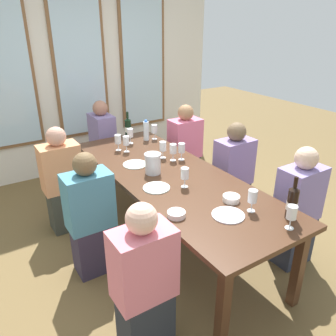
# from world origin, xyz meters

# --- Properties ---
(ground_plane) EXTENTS (12.00, 12.00, 0.00)m
(ground_plane) POSITION_xyz_m (0.00, 0.00, 0.00)
(ground_plane) COLOR brown
(back_wall_with_windows) EXTENTS (4.13, 0.10, 2.90)m
(back_wall_with_windows) POSITION_xyz_m (0.00, 2.26, 1.45)
(back_wall_with_windows) COLOR silver
(back_wall_with_windows) RESTS_ON ground
(dining_table) EXTENTS (0.93, 2.54, 0.74)m
(dining_table) POSITION_xyz_m (0.00, 0.00, 0.67)
(dining_table) COLOR #452918
(dining_table) RESTS_ON ground
(white_plate_0) EXTENTS (0.24, 0.24, 0.01)m
(white_plate_0) POSITION_xyz_m (-0.17, 0.38, 0.74)
(white_plate_0) COLOR white
(white_plate_0) RESTS_ON dining_table
(white_plate_1) EXTENTS (0.23, 0.23, 0.01)m
(white_plate_1) POSITION_xyz_m (-0.25, -0.15, 0.74)
(white_plate_1) COLOR white
(white_plate_1) RESTS_ON dining_table
(white_plate_2) EXTENTS (0.24, 0.24, 0.01)m
(white_plate_2) POSITION_xyz_m (-0.03, -0.80, 0.74)
(white_plate_2) COLOR white
(white_plate_2) RESTS_ON dining_table
(metal_pitcher) EXTENTS (0.16, 0.16, 0.19)m
(metal_pitcher) POSITION_xyz_m (-0.12, 0.12, 0.84)
(metal_pitcher) COLOR silver
(metal_pitcher) RESTS_ON dining_table
(wine_bottle_0) EXTENTS (0.08, 0.08, 0.32)m
(wine_bottle_0) POSITION_xyz_m (0.33, -1.06, 0.87)
(wine_bottle_0) COLOR black
(wine_bottle_0) RESTS_ON dining_table
(wine_bottle_1) EXTENTS (0.08, 0.08, 0.30)m
(wine_bottle_1) POSITION_xyz_m (0.16, 1.18, 0.86)
(wine_bottle_1) COLOR black
(wine_bottle_1) RESTS_ON dining_table
(tasting_bowl_0) EXTENTS (0.13, 0.13, 0.05)m
(tasting_bowl_0) POSITION_xyz_m (0.13, -0.65, 0.76)
(tasting_bowl_0) COLOR white
(tasting_bowl_0) RESTS_ON dining_table
(tasting_bowl_1) EXTENTS (0.13, 0.13, 0.04)m
(tasting_bowl_1) POSITION_xyz_m (-0.35, -0.61, 0.76)
(tasting_bowl_1) COLOR white
(tasting_bowl_1) RESTS_ON dining_table
(water_bottle) EXTENTS (0.06, 0.06, 0.24)m
(water_bottle) POSITION_xyz_m (0.28, 0.96, 0.85)
(water_bottle) COLOR white
(water_bottle) RESTS_ON dining_table
(wine_glass_0) EXTENTS (0.07, 0.07, 0.17)m
(wine_glass_0) POSITION_xyz_m (-0.08, 0.74, 0.86)
(wine_glass_0) COLOR white
(wine_glass_0) RESTS_ON dining_table
(wine_glass_1) EXTENTS (0.07, 0.07, 0.17)m
(wine_glass_1) POSITION_xyz_m (0.29, 0.25, 0.86)
(wine_glass_1) COLOR white
(wine_glass_1) RESTS_ON dining_table
(wine_glass_2) EXTENTS (0.07, 0.07, 0.17)m
(wine_glass_2) POSITION_xyz_m (0.16, -0.85, 0.86)
(wine_glass_2) COLOR white
(wine_glass_2) RESTS_ON dining_table
(wine_glass_3) EXTENTS (0.07, 0.07, 0.17)m
(wine_glass_3) POSITION_xyz_m (0.15, 0.39, 0.86)
(wine_glass_3) COLOR white
(wine_glass_3) RESTS_ON dining_table
(wine_glass_4) EXTENTS (0.07, 0.07, 0.17)m
(wine_glass_4) POSITION_xyz_m (0.07, 0.95, 0.86)
(wine_glass_4) COLOR white
(wine_glass_4) RESTS_ON dining_table
(wine_glass_5) EXTENTS (0.07, 0.07, 0.17)m
(wine_glass_5) POSITION_xyz_m (-0.03, -0.26, 0.86)
(wine_glass_5) COLOR white
(wine_glass_5) RESTS_ON dining_table
(wine_glass_6) EXTENTS (0.07, 0.07, 0.17)m
(wine_glass_6) POSITION_xyz_m (-0.14, 0.83, 0.86)
(wine_glass_6) COLOR white
(wine_glass_6) RESTS_ON dining_table
(wine_glass_7) EXTENTS (0.07, 0.07, 0.17)m
(wine_glass_7) POSITION_xyz_m (0.20, 0.28, 0.86)
(wine_glass_7) COLOR white
(wine_glass_7) RESTS_ON dining_table
(wine_glass_8) EXTENTS (0.07, 0.07, 0.17)m
(wine_glass_8) POSITION_xyz_m (0.38, 0.93, 0.86)
(wine_glass_8) COLOR white
(wine_glass_8) RESTS_ON dining_table
(wine_glass_9) EXTENTS (0.07, 0.07, 0.17)m
(wine_glass_9) POSITION_xyz_m (0.21, -1.15, 0.86)
(wine_glass_9) COLOR white
(wine_glass_9) RESTS_ON dining_table
(seated_person_0) EXTENTS (0.38, 0.24, 1.11)m
(seated_person_0) POSITION_xyz_m (-0.78, 0.82, 0.53)
(seated_person_0) COLOR #383A30
(seated_person_0) RESTS_ON ground
(seated_person_1) EXTENTS (0.38, 0.24, 1.11)m
(seated_person_1) POSITION_xyz_m (0.78, 0.87, 0.53)
(seated_person_1) COLOR #242C39
(seated_person_1) RESTS_ON ground
(seated_person_2) EXTENTS (0.38, 0.24, 1.11)m
(seated_person_2) POSITION_xyz_m (-0.78, 0.04, 0.53)
(seated_person_2) COLOR #312A3E
(seated_person_2) RESTS_ON ground
(seated_person_3) EXTENTS (0.38, 0.24, 1.11)m
(seated_person_3) POSITION_xyz_m (0.78, 0.00, 0.53)
(seated_person_3) COLOR #2A3240
(seated_person_3) RESTS_ON ground
(seated_person_4) EXTENTS (0.38, 0.24, 1.11)m
(seated_person_4) POSITION_xyz_m (-0.78, -0.88, 0.53)
(seated_person_4) COLOR #252931
(seated_person_4) RESTS_ON ground
(seated_person_5) EXTENTS (0.38, 0.24, 1.11)m
(seated_person_5) POSITION_xyz_m (0.78, -0.81, 0.53)
(seated_person_5) COLOR #292F3F
(seated_person_5) RESTS_ON ground
(seated_person_6) EXTENTS (0.24, 0.38, 1.11)m
(seated_person_6) POSITION_xyz_m (0.00, 1.62, 0.53)
(seated_person_6) COLOR #36333C
(seated_person_6) RESTS_ON ground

